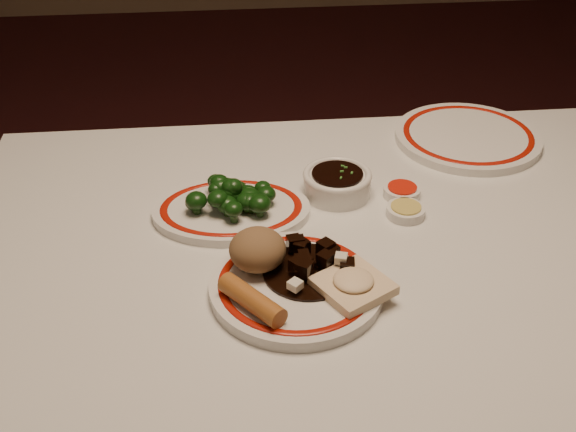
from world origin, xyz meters
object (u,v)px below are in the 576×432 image
Objects in this scene: main_plate at (296,286)px; broccoli_plate at (231,210)px; dining_table at (335,296)px; fried_wonton at (353,284)px; spring_roll at (252,300)px; stirfry_heap at (311,263)px; soy_bowl at (337,184)px; rice_mound at (258,250)px; broccoli_pile at (234,195)px.

main_plate is 0.22m from broccoli_plate.
dining_table is at bearing 50.98° from main_plate.
fried_wonton is (0.08, -0.03, 0.02)m from main_plate.
main_plate is (-0.07, -0.09, 0.10)m from dining_table.
stirfry_heap reaches higher than spring_roll.
stirfry_heap is at bearing -107.96° from soy_bowl.
rice_mound reaches higher than soy_bowl.
broccoli_plate reaches higher than dining_table.
rice_mound is at bearing -158.61° from dining_table.
main_plate is at bearing -67.60° from broccoli_plate.
broccoli_pile reaches higher than broccoli_plate.
rice_mound is at bearing 169.72° from stirfry_heap.
spring_roll is at bearing -86.66° from broccoli_pile.
dining_table is at bearing 91.41° from fried_wonton.
rice_mound is at bearing -78.48° from broccoli_plate.
rice_mound is 0.31× the size of broccoli_plate.
broccoli_pile is (-0.15, 0.11, 0.13)m from dining_table.
rice_mound reaches higher than broccoli_pile.
fried_wonton reaches higher than main_plate.
soy_bowl is at bearing 68.93° from main_plate.
main_plate is 2.18× the size of soy_bowl.
soy_bowl is at bearing 85.64° from fried_wonton.
fried_wonton is at bearing -55.67° from broccoli_pile.
spring_roll is at bearing -139.23° from stirfry_heap.
main_plate is 2.02× the size of fried_wonton.
broccoli_pile reaches higher than main_plate.
spring_roll reaches higher than broccoli_plate.
dining_table is 4.77× the size of main_plate.
main_plate is at bearing 161.87° from fried_wonton.
broccoli_pile is (-0.10, 0.18, 0.01)m from stirfry_heap.
dining_table is 0.22m from broccoli_plate.
soy_bowl is at bearing 14.31° from broccoli_plate.
dining_table is 14.52× the size of rice_mound.
broccoli_plate is at bearing 55.84° from spring_roll.
broccoli_pile is at bearing 54.77° from spring_roll.
soy_bowl is (0.16, 0.30, -0.01)m from spring_roll.
spring_roll is (-0.14, -0.14, 0.12)m from dining_table.
broccoli_plate is (-0.09, 0.21, -0.00)m from main_plate.
rice_mound is 0.62× the size of stirfry_heap.
broccoli_pile is at bearing -164.59° from soy_bowl.
spring_roll is 0.34m from soy_bowl.
broccoli_plate is at bearing 124.88° from fried_wonton.
broccoli_plate is 2.29× the size of soy_bowl.
broccoli_pile is at bearing 124.33° from fried_wonton.
fried_wonton is at bearing -55.12° from broccoli_plate.
broccoli_plate is (-0.11, 0.18, -0.02)m from stirfry_heap.
soy_bowl is (0.02, 0.16, 0.11)m from dining_table.
stirfry_heap is at bearing -10.28° from rice_mound.
stirfry_heap reaches higher than soy_bowl.
rice_mound is 0.72× the size of soy_bowl.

